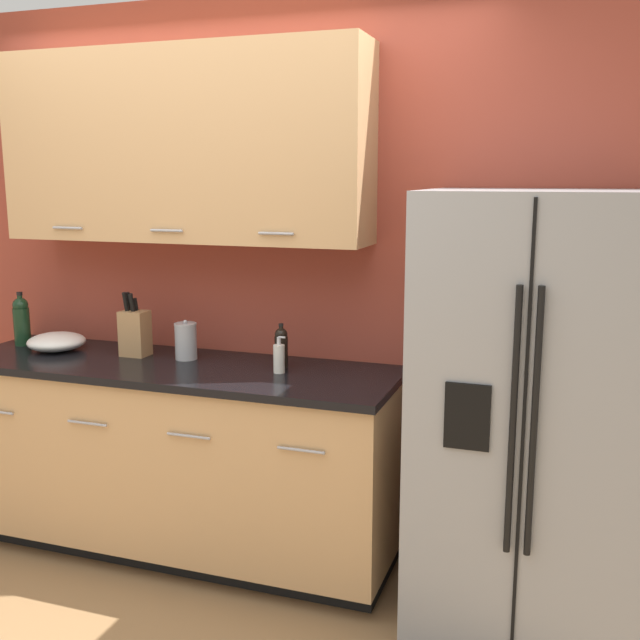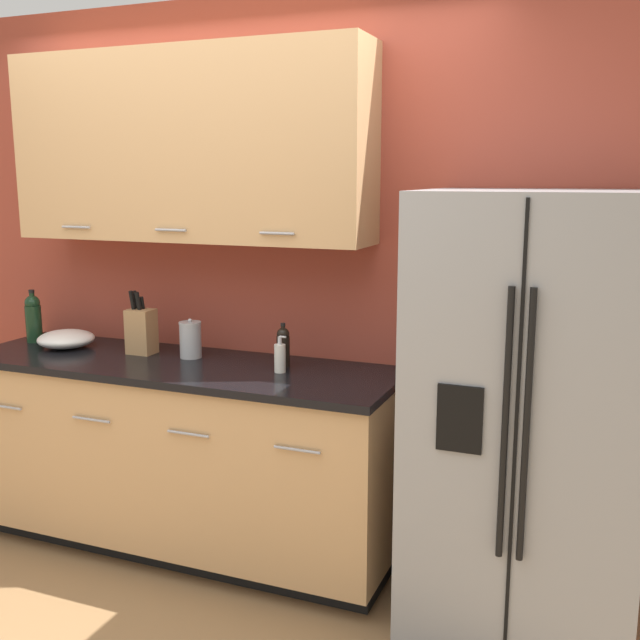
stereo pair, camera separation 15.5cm
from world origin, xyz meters
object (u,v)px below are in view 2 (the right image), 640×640
refrigerator (528,418)px  soap_dispenser (280,358)px  wine_bottle (33,317)px  steel_canister (190,340)px  mixing_bowl (66,339)px  knife_block (141,330)px  oil_bottle (283,346)px

refrigerator → soap_dispenser: size_ratio=10.48×
wine_bottle → steel_canister: size_ratio=1.45×
soap_dispenser → mixing_bowl: size_ratio=0.59×
steel_canister → mixing_bowl: bearing=-175.8°
wine_bottle → steel_canister: 0.94m
steel_canister → knife_block: bearing=-176.4°
soap_dispenser → steel_canister: (-0.51, 0.09, 0.02)m
steel_canister → mixing_bowl: (-0.70, -0.05, -0.04)m
refrigerator → oil_bottle: bearing=172.3°
wine_bottle → oil_bottle: 1.43m
refrigerator → knife_block: refrigerator is taller
oil_bottle → steel_canister: oil_bottle is taller
refrigerator → steel_canister: bearing=174.8°
knife_block → oil_bottle: bearing=1.7°
oil_bottle → steel_canister: 0.48m
soap_dispenser → mixing_bowl: bearing=178.2°
soap_dispenser → knife_block: bearing=174.7°
oil_bottle → soap_dispenser: bearing=-73.8°
wine_bottle → steel_canister: (0.94, 0.01, -0.04)m
steel_canister → wine_bottle: bearing=-179.6°
soap_dispenser → steel_canister: bearing=170.1°
wine_bottle → soap_dispenser: bearing=-3.2°
oil_bottle → refrigerator: bearing=-7.7°
knife_block → oil_bottle: size_ratio=1.54×
soap_dispenser → oil_bottle: size_ratio=0.82×
knife_block → wine_bottle: 0.68m
refrigerator → oil_bottle: 1.12m
steel_canister → refrigerator: bearing=-5.2°
refrigerator → knife_block: 1.87m
refrigerator → oil_bottle: refrigerator is taller
steel_canister → mixing_bowl: size_ratio=0.67×
knife_block → wine_bottle: (-0.68, 0.01, 0.01)m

